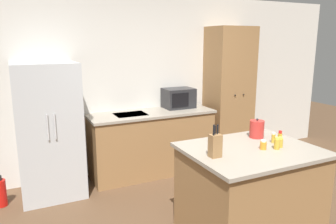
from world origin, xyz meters
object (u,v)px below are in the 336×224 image
(spice_bottle_pale_salt, at_px, (280,139))
(fire_extinguisher, at_px, (1,193))
(spice_bottle_tall_dark, at_px, (273,138))
(spice_bottle_short_red, at_px, (263,145))
(pantry_cabinet, at_px, (229,95))
(spice_bottle_amber_oil, at_px, (277,144))
(microwave, at_px, (178,98))
(spice_bottle_green_herb, at_px, (280,143))
(knife_block, at_px, (215,145))
(refrigerator, at_px, (49,130))
(kettle, at_px, (257,129))

(spice_bottle_pale_salt, relative_size, fire_extinguisher, 0.38)
(spice_bottle_tall_dark, relative_size, spice_bottle_short_red, 1.19)
(spice_bottle_pale_salt, bearing_deg, pantry_cabinet, 67.16)
(spice_bottle_pale_salt, bearing_deg, spice_bottle_amber_oil, -144.94)
(spice_bottle_tall_dark, relative_size, spice_bottle_pale_salt, 0.72)
(fire_extinguisher, bearing_deg, microwave, 6.15)
(spice_bottle_tall_dark, distance_m, spice_bottle_pale_salt, 0.09)
(spice_bottle_green_herb, distance_m, spice_bottle_pale_salt, 0.07)
(pantry_cabinet, bearing_deg, spice_bottle_amber_oil, -114.57)
(spice_bottle_tall_dark, bearing_deg, knife_block, -173.13)
(spice_bottle_amber_oil, height_order, spice_bottle_green_herb, spice_bottle_amber_oil)
(refrigerator, distance_m, spice_bottle_amber_oil, 2.71)
(knife_block, relative_size, spice_bottle_amber_oil, 2.57)
(kettle, distance_m, fire_extinguisher, 3.06)
(pantry_cabinet, distance_m, fire_extinguisher, 3.52)
(microwave, relative_size, kettle, 2.20)
(spice_bottle_amber_oil, bearing_deg, fire_extinguisher, 142.17)
(spice_bottle_pale_salt, distance_m, kettle, 0.31)
(kettle, bearing_deg, knife_block, -157.10)
(kettle, bearing_deg, spice_bottle_pale_salt, -85.18)
(pantry_cabinet, distance_m, spice_bottle_tall_dark, 2.10)
(refrigerator, xyz_separation_m, spice_bottle_short_red, (1.72, -1.94, 0.14))
(knife_block, xyz_separation_m, spice_bottle_tall_dark, (0.76, 0.09, -0.06))
(pantry_cabinet, relative_size, spice_bottle_short_red, 24.11)
(spice_bottle_short_red, relative_size, spice_bottle_green_herb, 0.87)
(refrigerator, xyz_separation_m, spice_bottle_amber_oil, (1.84, -1.99, 0.15))
(microwave, height_order, spice_bottle_pale_salt, microwave)
(spice_bottle_short_red, relative_size, spice_bottle_amber_oil, 0.77)
(fire_extinguisher, bearing_deg, kettle, -30.99)
(knife_block, distance_m, spice_bottle_amber_oil, 0.65)
(pantry_cabinet, relative_size, microwave, 4.73)
(spice_bottle_tall_dark, bearing_deg, pantry_cabinet, 66.33)
(microwave, distance_m, spice_bottle_green_herb, 2.14)
(microwave, bearing_deg, spice_bottle_pale_salt, -89.24)
(pantry_cabinet, xyz_separation_m, spice_bottle_pale_salt, (-0.85, -2.01, -0.07))
(microwave, bearing_deg, refrigerator, -174.70)
(spice_bottle_green_herb, relative_size, kettle, 0.50)
(spice_bottle_short_red, bearing_deg, spice_bottle_green_herb, -7.26)
(microwave, height_order, spice_bottle_tall_dark, microwave)
(spice_bottle_green_herb, bearing_deg, microwave, 89.70)
(microwave, distance_m, fire_extinguisher, 2.69)
(spice_bottle_short_red, height_order, fire_extinguisher, spice_bottle_short_red)
(microwave, xyz_separation_m, spice_bottle_amber_oil, (-0.08, -2.16, -0.09))
(spice_bottle_green_herb, xyz_separation_m, fire_extinguisher, (-2.51, 1.87, -0.82))
(knife_block, bearing_deg, refrigerator, 121.91)
(pantry_cabinet, bearing_deg, kettle, -117.10)
(spice_bottle_amber_oil, bearing_deg, knife_block, 173.45)
(pantry_cabinet, height_order, spice_bottle_amber_oil, pantry_cabinet)
(spice_bottle_green_herb, distance_m, fire_extinguisher, 3.23)
(microwave, bearing_deg, knife_block, -109.08)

